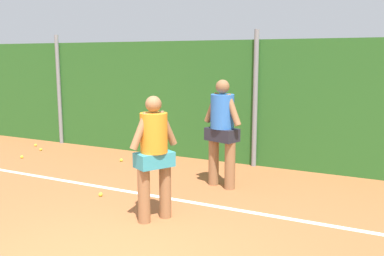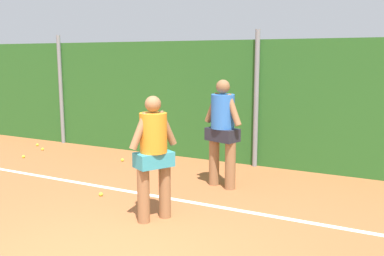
{
  "view_description": "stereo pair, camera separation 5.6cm",
  "coord_description": "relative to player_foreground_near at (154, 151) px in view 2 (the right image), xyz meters",
  "views": [
    {
      "loc": [
        2.77,
        -3.33,
        2.29
      ],
      "look_at": [
        -0.17,
        2.52,
        1.19
      ],
      "focal_mm": 40.01,
      "sensor_mm": 36.0,
      "label": 1
    },
    {
      "loc": [
        2.82,
        -3.31,
        2.29
      ],
      "look_at": [
        -0.17,
        2.52,
        1.19
      ],
      "focal_mm": 40.01,
      "sensor_mm": 36.0,
      "label": 2
    }
  ],
  "objects": [
    {
      "name": "ground_plane",
      "position": [
        0.29,
        -0.05,
        -0.99
      ],
      "size": [
        28.54,
        28.54,
        0.0
      ],
      "primitive_type": "plane",
      "color": "#A85B33"
    },
    {
      "name": "tennis_ball_8",
      "position": [
        -2.44,
        2.56,
        -0.96
      ],
      "size": [
        0.07,
        0.07,
        0.07
      ],
      "primitive_type": "sphere",
      "color": "#CCDB33",
      "rests_on": "ground_plane"
    },
    {
      "name": "hedge_fence_backdrop",
      "position": [
        0.29,
        3.68,
        0.32
      ],
      "size": [
        18.55,
        0.25,
        2.63
      ],
      "primitive_type": "cube",
      "color": "#286023",
      "rests_on": "ground_plane"
    },
    {
      "name": "player_foreground_near",
      "position": [
        0.0,
        0.0,
        0.0
      ],
      "size": [
        0.51,
        0.67,
        1.76
      ],
      "rotation": [
        0.0,
        0.0,
        1.07
      ],
      "color": "#8C603D",
      "rests_on": "ground_plane"
    },
    {
      "name": "player_midcourt",
      "position": [
        0.24,
        1.86,
        0.08
      ],
      "size": [
        0.77,
        0.47,
        1.9
      ],
      "rotation": [
        0.0,
        0.0,
        5.99
      ],
      "color": "#8C603D",
      "rests_on": "ground_plane"
    },
    {
      "name": "tennis_ball_1",
      "position": [
        -4.86,
        2.57,
        -0.96
      ],
      "size": [
        0.07,
        0.07,
        0.07
      ],
      "primitive_type": "sphere",
      "color": "#CCDB33",
      "rests_on": "ground_plane"
    },
    {
      "name": "tennis_ball_3",
      "position": [
        -1.68,
        3.12,
        -0.96
      ],
      "size": [
        0.07,
        0.07,
        0.07
      ],
      "primitive_type": "sphere",
      "color": "#CCDB33",
      "rests_on": "ground_plane"
    },
    {
      "name": "fence_post_center",
      "position": [
        0.29,
        3.5,
        0.42
      ],
      "size": [
        0.1,
        0.1,
        2.83
      ],
      "primitive_type": "cylinder",
      "color": "gray",
      "rests_on": "ground_plane"
    },
    {
      "name": "tennis_ball_2",
      "position": [
        -1.34,
        0.46,
        -0.96
      ],
      "size": [
        0.07,
        0.07,
        0.07
      ],
      "primitive_type": "sphere",
      "color": "#CCDB33",
      "rests_on": "ground_plane"
    },
    {
      "name": "court_baseline_paint",
      "position": [
        0.29,
        0.88,
        -0.99
      ],
      "size": [
        13.56,
        0.1,
        0.01
      ],
      "primitive_type": "cube",
      "color": "white",
      "rests_on": "ground_plane"
    },
    {
      "name": "tennis_ball_7",
      "position": [
        -5.37,
        2.89,
        -0.96
      ],
      "size": [
        0.07,
        0.07,
        0.07
      ],
      "primitive_type": "sphere",
      "color": "#CCDB33",
      "rests_on": "ground_plane"
    },
    {
      "name": "tennis_ball_5",
      "position": [
        -4.64,
        1.79,
        -0.96
      ],
      "size": [
        0.07,
        0.07,
        0.07
      ],
      "primitive_type": "sphere",
      "color": "#CCDB33",
      "rests_on": "ground_plane"
    },
    {
      "name": "fence_post_left",
      "position": [
        -5.07,
        3.5,
        0.42
      ],
      "size": [
        0.1,
        0.1,
        2.83
      ],
      "primitive_type": "cylinder",
      "color": "gray",
      "rests_on": "ground_plane"
    }
  ]
}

